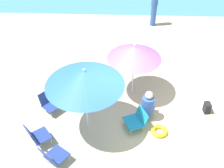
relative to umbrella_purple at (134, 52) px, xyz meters
The scene contains 13 objects.
ground_plane 1.80m from the umbrella_purple, 81.76° to the right, with size 40.00×40.00×0.00m, color #D3BC8C.
umbrella_purple is the anchor object (origin of this frame).
umbrella_blue 1.95m from the umbrella_purple, 128.97° to the right, with size 1.94×1.94×2.00m.
beach_chair_a 2.80m from the umbrella_purple, 159.91° to the right, with size 0.68×0.68×0.61m.
beach_chair_b 1.78m from the umbrella_purple, 95.19° to the left, with size 0.59×0.63×0.67m.
beach_chair_c 1.87m from the umbrella_purple, 85.65° to the right, with size 0.70×0.71×0.53m.
beach_chair_d 1.81m from the umbrella_purple, behind, with size 0.66×0.57×0.57m.
beach_chair_e 3.53m from the umbrella_purple, 124.86° to the right, with size 0.71×0.73×0.66m.
beach_chair_f 3.44m from the umbrella_purple, 138.82° to the right, with size 0.71×0.71×0.67m.
person_a 1.51m from the umbrella_purple, 68.62° to the right, with size 0.42×0.56×0.98m.
person_b 4.60m from the umbrella_purple, 78.17° to the left, with size 0.28×0.28×1.76m.
swim_ring 2.27m from the umbrella_purple, 66.28° to the right, with size 0.45×0.45×0.12m, color yellow.
beach_bag 2.63m from the umbrella_purple, 19.81° to the right, with size 0.23×0.16×0.33m, color black.
Camera 1 is at (-0.49, -5.89, 5.97)m, focal length 46.64 mm.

